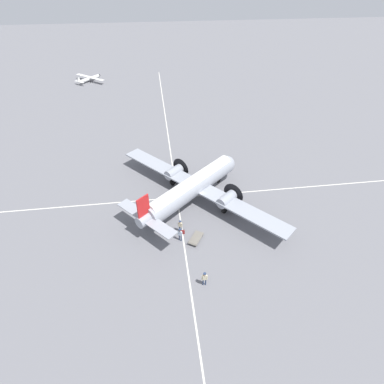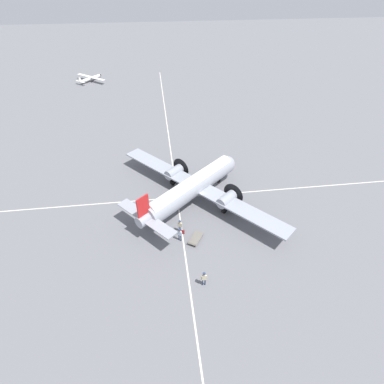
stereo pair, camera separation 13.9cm
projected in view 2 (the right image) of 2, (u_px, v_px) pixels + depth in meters
ground_plane at (192, 202)px, 41.01m from camera, size 300.00×300.00×0.00m
apron_line_eastwest at (191, 196)px, 41.89m from camera, size 120.00×0.16×0.01m
apron_line_northsouth at (178, 203)px, 40.81m from camera, size 0.16×120.00×0.01m
airliner_main at (194, 186)px, 39.71m from camera, size 20.37×22.25×5.79m
crew_foreground at (204, 278)px, 29.85m from camera, size 0.62×0.32×1.84m
passenger_boarding at (180, 225)px, 35.92m from camera, size 0.54×0.36×1.67m
ramp_agent at (180, 233)px, 34.68m from camera, size 0.52×0.42×1.81m
suitcase_near_door at (183, 232)px, 36.04m from camera, size 0.48×0.16×0.59m
baggage_cart at (196, 238)px, 35.24m from camera, size 2.16×2.55×0.56m
light_aircraft_distant at (91, 78)px, 80.74m from camera, size 8.28×7.68×1.94m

